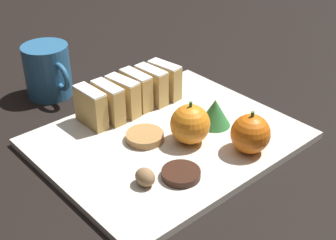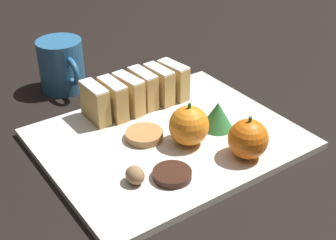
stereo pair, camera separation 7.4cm
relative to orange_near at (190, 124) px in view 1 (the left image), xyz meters
The scene contains 15 objects.
ground_plane 0.06m from the orange_near, 155.93° to the right, with size 6.00×6.00×0.00m, color black.
serving_platter 0.05m from the orange_near, 155.93° to the right, with size 0.32×0.40×0.01m.
stollen_slice_front 0.17m from the orange_near, 149.06° to the right, with size 0.07×0.03×0.07m.
stollen_slice_second 0.15m from the orange_near, 158.37° to the right, with size 0.07×0.03×0.07m.
stollen_slice_third 0.14m from the orange_near, behind, with size 0.07×0.03×0.07m.
stollen_slice_fourth 0.15m from the orange_near, behind, with size 0.07×0.03×0.07m.
stollen_slice_fifth 0.15m from the orange_near, 164.62° to the left, with size 0.07×0.03×0.07m.
stollen_slice_sixth 0.16m from the orange_near, 153.50° to the left, with size 0.07×0.03×0.07m.
orange_near is the anchor object (origin of this frame).
orange_far 0.09m from the orange_near, 32.53° to the left, with size 0.06×0.06×0.07m.
walnut 0.13m from the orange_near, 72.93° to the right, with size 0.03×0.03×0.03m.
chocolate_cookie 0.10m from the orange_near, 51.46° to the right, with size 0.06×0.06×0.01m.
gingerbread_cookie 0.08m from the orange_near, 134.50° to the right, with size 0.06×0.06×0.01m.
evergreen_sprig 0.07m from the orange_near, 97.55° to the left, with size 0.05×0.05×0.05m.
coffee_mug 0.32m from the orange_near, 166.27° to the right, with size 0.12×0.09×0.10m.
Camera 1 is at (0.48, -0.42, 0.43)m, focal length 50.00 mm.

